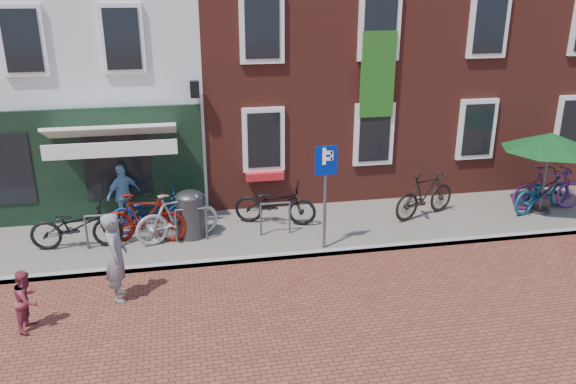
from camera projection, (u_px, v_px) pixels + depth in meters
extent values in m
plane|color=brown|center=(263.00, 262.00, 12.75)|extent=(80.00, 80.00, 0.00)
cube|color=slate|center=(293.00, 229.00, 14.30)|extent=(24.00, 3.00, 0.10)
cube|color=silver|center=(56.00, 31.00, 16.77)|extent=(8.00, 8.00, 9.00)
cube|color=maroon|center=(290.00, 11.00, 17.85)|extent=(6.00, 8.00, 10.00)
cube|color=maroon|center=(468.00, 10.00, 18.92)|extent=(6.00, 8.00, 10.00)
cylinder|color=#3C3C3E|center=(191.00, 217.00, 13.64)|extent=(0.67, 0.67, 1.01)
ellipsoid|color=#3C3C3E|center=(189.00, 194.00, 13.44)|extent=(0.67, 0.67, 0.30)
cylinder|color=#4C4C4F|center=(325.00, 201.00, 12.82)|extent=(0.07, 0.07, 2.29)
cube|color=#001A88|center=(326.00, 160.00, 12.47)|extent=(0.50, 0.04, 0.65)
cylinder|color=#4C4C4F|center=(539.00, 210.00, 15.26)|extent=(0.50, 0.50, 0.08)
cylinder|color=#4C4C4F|center=(545.00, 175.00, 14.93)|extent=(0.06, 0.06, 2.03)
cone|color=#11461A|center=(551.00, 138.00, 14.58)|extent=(2.42, 2.42, 0.45)
imported|color=slate|center=(116.00, 257.00, 10.98)|extent=(0.44, 0.66, 1.80)
imported|color=maroon|center=(27.00, 300.00, 10.12)|extent=(0.53, 0.63, 1.14)
imported|color=#7FAFD4|center=(123.00, 194.00, 14.30)|extent=(0.95, 0.84, 1.54)
imported|color=black|center=(76.00, 226.00, 13.02)|extent=(2.09, 0.81, 1.08)
imported|color=#5C0B05|center=(144.00, 218.00, 13.29)|extent=(2.07, 0.92, 1.20)
imported|color=#081D57|center=(152.00, 211.00, 13.85)|extent=(2.07, 0.76, 1.08)
imported|color=#959597|center=(178.00, 217.00, 13.38)|extent=(2.07, 1.13, 1.20)
imported|color=black|center=(275.00, 203.00, 14.35)|extent=(2.18, 1.34, 1.08)
imported|color=black|center=(425.00, 195.00, 14.77)|extent=(2.06, 1.26, 1.20)
imported|color=navy|center=(543.00, 191.00, 15.17)|extent=(2.18, 1.32, 1.08)
imported|color=#5B215C|center=(549.00, 188.00, 15.23)|extent=(2.03, 0.70, 1.20)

